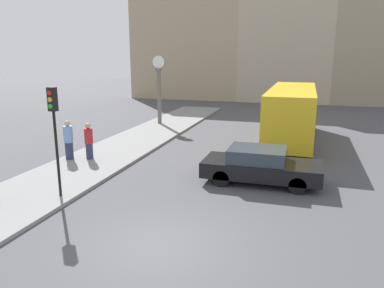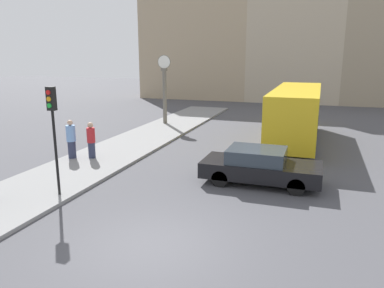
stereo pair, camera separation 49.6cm
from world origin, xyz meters
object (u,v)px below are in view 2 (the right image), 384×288
(traffic_light_near, at_px, (53,119))
(pedestrian_blue_stripe, at_px, (71,139))
(bus_distant, at_px, (296,112))
(pedestrian_red_top, at_px, (91,140))
(sedan_car, at_px, (260,166))
(street_clock, at_px, (165,89))

(traffic_light_near, xyz_separation_m, pedestrian_blue_stripe, (-2.42, 4.03, -1.74))
(traffic_light_near, bearing_deg, pedestrian_blue_stripe, 120.98)
(bus_distant, bearing_deg, pedestrian_blue_stripe, -142.49)
(pedestrian_red_top, bearing_deg, bus_distant, 38.88)
(traffic_light_near, bearing_deg, bus_distant, 58.22)
(sedan_car, distance_m, bus_distant, 7.65)
(traffic_light_near, bearing_deg, sedan_car, 30.71)
(traffic_light_near, bearing_deg, pedestrian_red_top, 109.97)
(sedan_car, relative_size, street_clock, 0.95)
(bus_distant, relative_size, pedestrian_blue_stripe, 5.26)
(bus_distant, distance_m, pedestrian_red_top, 10.99)
(traffic_light_near, distance_m, pedestrian_blue_stripe, 5.01)
(sedan_car, distance_m, pedestrian_blue_stripe, 8.62)
(sedan_car, xyz_separation_m, pedestrian_blue_stripe, (-8.61, 0.35, 0.31))
(bus_distant, xyz_separation_m, pedestrian_blue_stripe, (-9.37, -7.20, -0.69))
(sedan_car, relative_size, pedestrian_red_top, 2.65)
(street_clock, xyz_separation_m, pedestrian_red_top, (0.30, -9.33, -1.55))
(sedan_car, xyz_separation_m, pedestrian_red_top, (-7.77, 0.67, 0.27))
(pedestrian_red_top, bearing_deg, traffic_light_near, -70.03)
(pedestrian_blue_stripe, bearing_deg, pedestrian_red_top, 20.49)
(sedan_car, bearing_deg, street_clock, 128.92)
(sedan_car, bearing_deg, traffic_light_near, -149.29)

